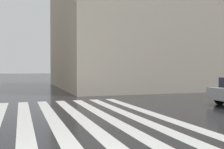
% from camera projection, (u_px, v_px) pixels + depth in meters
% --- Properties ---
extents(zebra_crossing, '(13.00, 7.50, 0.01)m').
position_uv_depth(zebra_crossing, '(71.00, 123.00, 9.31)').
color(zebra_crossing, silver).
rests_on(zebra_crossing, ground_plane).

